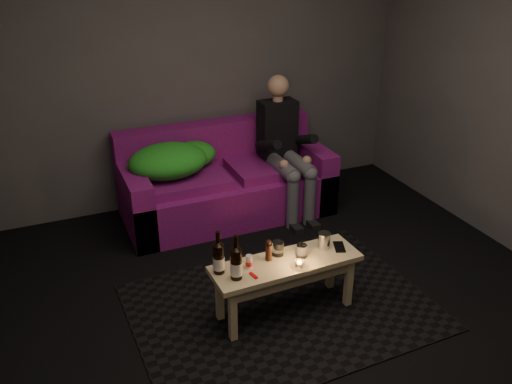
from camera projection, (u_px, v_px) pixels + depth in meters
floor at (313, 329)px, 3.62m from camera, size 4.50×4.50×0.00m
room at (288, 69)px, 3.30m from camera, size 4.50×4.50×4.50m
rug at (282, 307)px, 3.82m from camera, size 2.09×1.54×0.01m
sofa at (225, 183)px, 5.02m from camera, size 1.88×0.85×0.81m
green_blanket at (172, 160)px, 4.70m from camera, size 0.83×0.56×0.28m
person at (284, 145)px, 4.92m from camera, size 0.34×0.78×1.25m
coffee_table at (286, 270)px, 3.64m from camera, size 1.03×0.35×0.42m
beer_bottle_a at (219, 258)px, 3.44m from camera, size 0.08×0.08×0.30m
beer_bottle_b at (236, 263)px, 3.38m from camera, size 0.08×0.08×0.31m
salt_shaker at (249, 262)px, 3.51m from camera, size 0.06×0.06×0.09m
pepper_mill at (269, 252)px, 3.59m from camera, size 0.06×0.06×0.12m
tumbler_back at (278, 248)px, 3.66m from camera, size 0.08×0.08×0.10m
tealight at (299, 264)px, 3.53m from camera, size 0.06×0.06×0.04m
tumbler_front at (302, 251)px, 3.63m from camera, size 0.09×0.09×0.09m
steel_cup at (324, 240)px, 3.73m from camera, size 0.11×0.11×0.12m
smartphone at (339, 247)px, 3.76m from camera, size 0.12×0.16×0.01m
red_lighter at (253, 276)px, 3.44m from camera, size 0.04×0.08×0.01m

